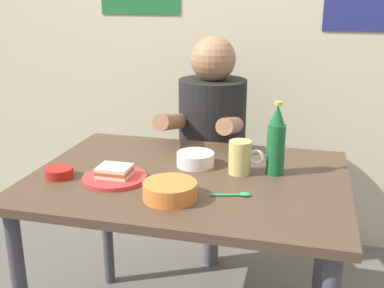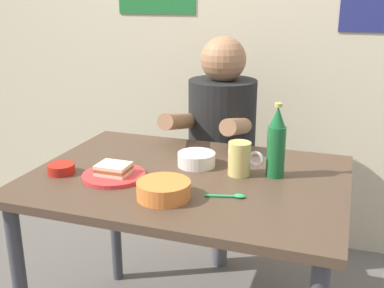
{
  "view_description": "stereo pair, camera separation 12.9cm",
  "coord_description": "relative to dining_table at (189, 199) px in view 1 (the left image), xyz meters",
  "views": [
    {
      "loc": [
        0.39,
        -1.49,
        1.35
      ],
      "look_at": [
        0.0,
        0.05,
        0.84
      ],
      "focal_mm": 43.82,
      "sensor_mm": 36.0,
      "label": 1
    },
    {
      "loc": [
        0.52,
        -1.45,
        1.35
      ],
      "look_at": [
        0.0,
        0.05,
        0.84
      ],
      "focal_mm": 43.82,
      "sensor_mm": 36.0,
      "label": 2
    }
  ],
  "objects": [
    {
      "name": "dining_table",
      "position": [
        0.0,
        0.0,
        0.0
      ],
      "size": [
        1.1,
        0.8,
        0.74
      ],
      "color": "#4C3828",
      "rests_on": "ground"
    },
    {
      "name": "plate_orange",
      "position": [
        -0.23,
        -0.1,
        0.1
      ],
      "size": [
        0.22,
        0.22,
        0.01
      ],
      "primitive_type": "cylinder",
      "color": "red",
      "rests_on": "dining_table"
    },
    {
      "name": "rice_bowl_white",
      "position": [
        0.0,
        0.1,
        0.12
      ],
      "size": [
        0.14,
        0.14,
        0.05
      ],
      "color": "silver",
      "rests_on": "dining_table"
    },
    {
      "name": "stool",
      "position": [
        -0.05,
        0.63,
        -0.3
      ],
      "size": [
        0.34,
        0.34,
        0.45
      ],
      "color": "#4C4C51",
      "rests_on": "ground"
    },
    {
      "name": "beer_bottle",
      "position": [
        0.29,
        0.09,
        0.21
      ],
      "size": [
        0.06,
        0.06,
        0.26
      ],
      "color": "#19602D",
      "rests_on": "dining_table"
    },
    {
      "name": "sandwich",
      "position": [
        -0.23,
        -0.1,
        0.13
      ],
      "size": [
        0.11,
        0.09,
        0.04
      ],
      "color": "beige",
      "rests_on": "plate_orange"
    },
    {
      "name": "person_seated",
      "position": [
        -0.05,
        0.62,
        0.12
      ],
      "size": [
        0.33,
        0.56,
        0.72
      ],
      "color": "black",
      "rests_on": "stool"
    },
    {
      "name": "wall_back",
      "position": [
        0.0,
        1.05,
        0.65
      ],
      "size": [
        4.4,
        0.09,
        2.6
      ],
      "color": "beige",
      "rests_on": "ground"
    },
    {
      "name": "spoon",
      "position": [
        0.2,
        -0.13,
        0.1
      ],
      "size": [
        0.13,
        0.04,
        0.01
      ],
      "color": "#26A559",
      "rests_on": "dining_table"
    },
    {
      "name": "sambal_bowl_red",
      "position": [
        -0.43,
        -0.13,
        0.11
      ],
      "size": [
        0.1,
        0.1,
        0.03
      ],
      "color": "#B21E14",
      "rests_on": "dining_table"
    },
    {
      "name": "beer_mug",
      "position": [
        0.17,
        0.06,
        0.15
      ],
      "size": [
        0.13,
        0.08,
        0.12
      ],
      "color": "#D1BC66",
      "rests_on": "dining_table"
    },
    {
      "name": "soup_bowl_orange",
      "position": [
        -0.01,
        -0.21,
        0.12
      ],
      "size": [
        0.17,
        0.17,
        0.05
      ],
      "color": "orange",
      "rests_on": "dining_table"
    }
  ]
}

